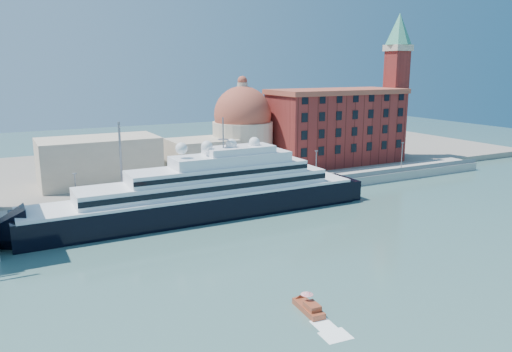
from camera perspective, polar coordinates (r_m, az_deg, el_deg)
ground at (r=92.34m, az=2.39°, el=-7.92°), size 400.00×400.00×0.00m
quay at (r=121.15m, az=-5.76°, el=-2.39°), size 180.00×10.00×2.50m
land at (r=159.00m, az=-11.39°, el=0.89°), size 260.00×72.00×2.00m
quay_fence at (r=116.66m, az=-4.94°, el=-2.01°), size 180.00×0.10×1.20m
superyacht at (r=107.61m, az=-7.57°, el=-2.64°), size 83.90×11.63×25.08m
water_taxi at (r=69.11m, az=6.08°, el=-14.68°), size 2.42×5.97×2.77m
warehouse at (r=159.92m, az=9.16°, el=5.69°), size 43.00×19.00×23.25m
campanile at (r=174.46m, az=15.75°, el=10.87°), size 8.40×8.40×47.00m
church at (r=143.15m, az=-7.09°, el=3.81°), size 66.00×18.00×25.50m
lamp_posts at (r=113.56m, az=-11.44°, el=0.87°), size 120.80×2.40×18.00m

